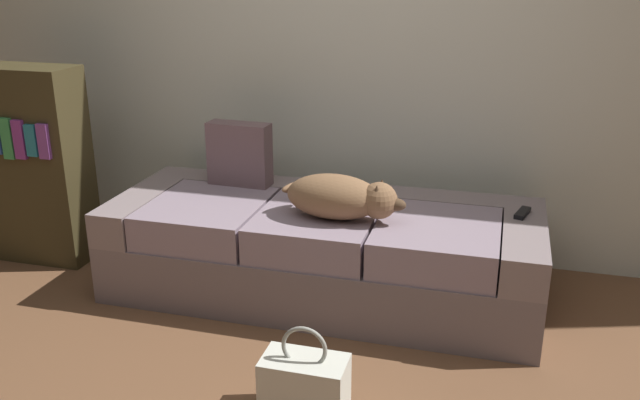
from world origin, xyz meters
The scene contains 7 objects.
back_wall centered at (0.00, 1.71, 1.40)m, with size 6.40×0.10×2.80m, color white.
couch centered at (0.00, 1.04, 0.24)m, with size 2.15×0.85×0.48m.
dog_tan centered at (0.13, 0.90, 0.58)m, with size 0.62×0.30×0.21m.
tv_remote centered at (0.96, 1.18, 0.49)m, with size 0.04×0.15×0.02m, color black.
throw_pillow centered at (-0.53, 1.26, 0.65)m, with size 0.34×0.12×0.34m, color #75595E.
handbag centered at (0.20, 0.05, 0.13)m, with size 0.32×0.18×0.38m.
bookshelf centered at (-1.66, 1.06, 0.55)m, with size 0.56×0.30×1.10m.
Camera 1 is at (0.84, -2.03, 1.64)m, focal length 38.21 mm.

